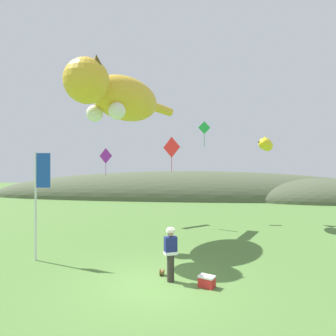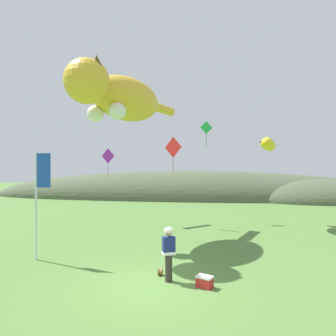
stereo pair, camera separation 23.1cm
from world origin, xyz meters
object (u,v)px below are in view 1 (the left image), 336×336
Objects in this scene: kite_diamond_green at (204,128)px; kite_spool at (162,272)px; kite_fish_windsock at (265,144)px; kite_giant_cat at (119,97)px; kite_tube_streamer at (114,101)px; festival_attendant at (171,253)px; kite_diamond_red at (172,147)px; festival_banner_pole at (39,189)px; kite_diamond_violet at (106,156)px; picnic_cooler at (207,281)px.

kite_spool is at bearing -98.22° from kite_diamond_green.
kite_giant_cat is at bearing -147.89° from kite_fish_windsock.
festival_attendant is at bearing -65.33° from kite_tube_streamer.
kite_diamond_green is (2.15, 2.33, 1.55)m from kite_diamond_red.
kite_giant_cat is (2.34, 3.51, 4.50)m from festival_banner_pole.
kite_tube_streamer is at bearing 156.93° from kite_diamond_red.
kite_diamond_violet is at bearing 116.52° from festival_attendant.
kite_tube_streamer is at bearing 174.79° from kite_fish_windsock.
kite_diamond_red is (2.31, 4.39, -2.32)m from kite_giant_cat.
festival_attendant is 0.59× the size of kite_fish_windsock.
kite_tube_streamer is at bearing 118.62° from picnic_cooler.
kite_tube_streamer is at bearing -45.40° from kite_diamond_violet.
festival_attendant is 0.40× the size of festival_banner_pole.
kite_tube_streamer reaches higher than festival_banner_pole.
festival_banner_pole is 14.14m from kite_fish_windsock.
kite_giant_cat is (-4.35, 5.52, 7.21)m from picnic_cooler.
kite_diamond_violet is (-7.46, 0.47, -1.98)m from kite_diamond_green.
kite_tube_streamer is (-4.90, 10.92, 8.53)m from kite_spool.
kite_fish_windsock is at bearing -9.39° from kite_diamond_violet.
kite_diamond_green is at bearing 160.35° from kite_fish_windsock.
kite_spool is 0.03× the size of kite_giant_cat.
kite_diamond_violet is (-7.35, 12.71, 4.45)m from picnic_cooler.
kite_giant_cat reaches higher than kite_diamond_green.
picnic_cooler is at bearing -78.38° from kite_diamond_red.
kite_spool is (-0.35, 0.51, -0.84)m from festival_attendant.
festival_attendant is 14.75m from kite_tube_streamer.
kite_spool is at bearing -58.83° from kite_giant_cat.
picnic_cooler is 0.26× the size of kite_diamond_red.
kite_diamond_red is at bearing 59.55° from festival_banner_pole.
kite_diamond_red is at bearing 95.15° from festival_attendant.
festival_attendant is at bearing -55.45° from kite_spool.
festival_banner_pole is at bearing -120.45° from kite_diamond_red.
festival_banner_pole is 2.41× the size of kite_diamond_green.
kite_diamond_violet is at bearing 134.60° from kite_tube_streamer.
kite_fish_windsock reaches higher than festival_attendant.
kite_fish_windsock is (5.28, 10.47, 4.36)m from festival_attendant.
festival_banner_pole is at bearing -123.60° from kite_diamond_green.
kite_diamond_green is at bearing 89.46° from picnic_cooler.
kite_diamond_red is (-6.14, -0.91, -0.24)m from kite_fish_windsock.
kite_fish_windsock reaches higher than picnic_cooler.
kite_diamond_red is (-0.51, 9.05, 4.95)m from kite_spool.
picnic_cooler is 0.07× the size of kite_giant_cat.
kite_fish_windsock is at bearing 60.53° from kite_spool.
kite_giant_cat reaches higher than kite_diamond_red.
kite_fish_windsock is at bearing 8.43° from kite_diamond_red.
kite_diamond_red reaches higher than festival_attendant.
kite_tube_streamer is 6.87m from kite_diamond_green.
kite_diamond_green reaches higher than kite_spool.
kite_diamond_violet is at bearing 112.64° from kite_giant_cat.
kite_spool is at bearing -86.78° from kite_diamond_red.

